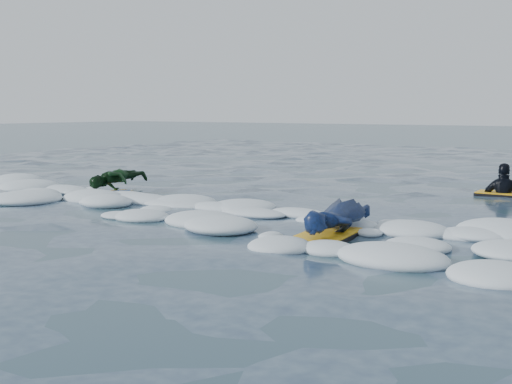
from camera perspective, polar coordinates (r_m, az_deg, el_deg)
ground at (r=9.24m, az=-8.89°, el=-2.82°), size 120.00×120.00×0.00m
foam_band at (r=10.01m, az=-4.88°, el=-1.97°), size 12.00×3.10×0.30m
prone_woman_unit at (r=8.25m, az=7.09°, el=-2.43°), size 0.80×1.72×0.43m
prone_child_unit at (r=12.60m, az=-12.20°, el=0.92°), size 0.71×1.29×0.48m
waiting_rider_unit at (r=12.87m, az=21.14°, el=-0.82°), size 0.99×0.55×1.48m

